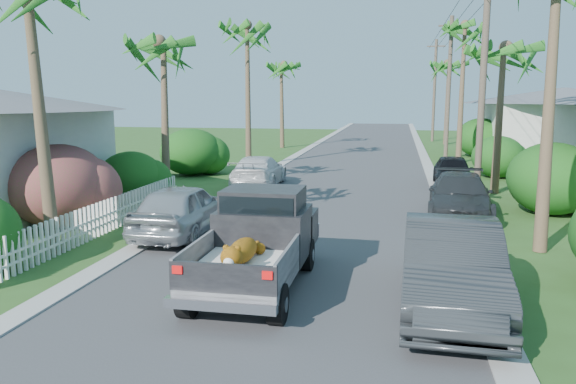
% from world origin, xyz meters
% --- Properties ---
extents(ground, '(120.00, 120.00, 0.00)m').
position_xyz_m(ground, '(0.00, 0.00, 0.00)').
color(ground, '#2F521E').
rests_on(ground, ground).
extents(road, '(8.00, 100.00, 0.02)m').
position_xyz_m(road, '(0.00, 25.00, 0.01)').
color(road, '#38383A').
rests_on(road, ground).
extents(curb_left, '(0.60, 100.00, 0.06)m').
position_xyz_m(curb_left, '(-4.30, 25.00, 0.03)').
color(curb_left, '#A5A39E').
rests_on(curb_left, ground).
extents(curb_right, '(0.60, 100.00, 0.06)m').
position_xyz_m(curb_right, '(4.30, 25.00, 0.03)').
color(curb_right, '#A5A39E').
rests_on(curb_right, ground).
extents(pickup_truck, '(1.98, 5.12, 2.06)m').
position_xyz_m(pickup_truck, '(-0.35, 2.01, 1.01)').
color(pickup_truck, black).
rests_on(pickup_truck, ground).
extents(parked_car_rn, '(1.93, 5.13, 1.67)m').
position_xyz_m(parked_car_rn, '(3.60, 1.13, 0.84)').
color(parked_car_rn, '#2C2F31').
rests_on(parked_car_rn, ground).
extents(parked_car_rm, '(2.38, 5.13, 1.45)m').
position_xyz_m(parked_car_rm, '(4.62, 9.73, 0.73)').
color(parked_car_rm, '#272A2C').
rests_on(parked_car_rm, ground).
extents(parked_car_rf, '(1.74, 4.12, 1.39)m').
position_xyz_m(parked_car_rf, '(5.00, 16.52, 0.70)').
color(parked_car_rf, black).
rests_on(parked_car_rf, ground).
extents(parked_car_ln, '(1.83, 4.54, 1.55)m').
position_xyz_m(parked_car_ln, '(-3.65, 5.69, 0.77)').
color(parked_car_ln, '#ABADB2').
rests_on(parked_car_ln, ground).
extents(parked_car_lf, '(2.13, 4.86, 1.39)m').
position_xyz_m(parked_car_lf, '(-3.60, 14.87, 0.69)').
color(parked_car_lf, silver).
rests_on(parked_car_lf, ground).
extents(palm_l_b, '(4.40, 4.40, 7.40)m').
position_xyz_m(palm_l_b, '(-6.80, 12.00, 6.15)').
color(palm_l_b, brown).
rests_on(palm_l_b, ground).
extents(palm_l_c, '(4.40, 4.40, 9.20)m').
position_xyz_m(palm_l_c, '(-6.00, 22.00, 7.91)').
color(palm_l_c, brown).
rests_on(palm_l_c, ground).
extents(palm_l_d, '(4.40, 4.40, 7.70)m').
position_xyz_m(palm_l_d, '(-6.50, 34.00, 6.44)').
color(palm_l_d, brown).
rests_on(palm_l_d, ground).
extents(palm_r_b, '(4.40, 4.40, 7.20)m').
position_xyz_m(palm_r_b, '(6.60, 15.00, 5.95)').
color(palm_r_b, brown).
rests_on(palm_r_b, ground).
extents(palm_r_c, '(4.40, 4.40, 9.40)m').
position_xyz_m(palm_r_c, '(6.20, 26.00, 8.11)').
color(palm_r_c, brown).
rests_on(palm_r_c, ground).
extents(palm_r_d, '(4.40, 4.40, 8.00)m').
position_xyz_m(palm_r_d, '(6.50, 40.00, 6.74)').
color(palm_r_d, brown).
rests_on(palm_r_d, ground).
extents(shrub_l_b, '(3.00, 3.30, 2.60)m').
position_xyz_m(shrub_l_b, '(-7.80, 6.00, 1.30)').
color(shrub_l_b, '#C21B52').
rests_on(shrub_l_b, ground).
extents(shrub_l_c, '(2.40, 2.64, 2.00)m').
position_xyz_m(shrub_l_c, '(-7.40, 10.00, 1.00)').
color(shrub_l_c, '#1B4C15').
rests_on(shrub_l_c, ground).
extents(shrub_l_d, '(3.20, 3.52, 2.40)m').
position_xyz_m(shrub_l_d, '(-8.00, 18.00, 1.20)').
color(shrub_l_d, '#1B4C15').
rests_on(shrub_l_d, ground).
extents(shrub_r_b, '(3.00, 3.30, 2.50)m').
position_xyz_m(shrub_r_b, '(7.80, 11.00, 1.25)').
color(shrub_r_b, '#1B4C15').
rests_on(shrub_r_b, ground).
extents(shrub_r_c, '(2.60, 2.86, 2.10)m').
position_xyz_m(shrub_r_c, '(7.50, 20.00, 1.05)').
color(shrub_r_c, '#1B4C15').
rests_on(shrub_r_c, ground).
extents(shrub_r_d, '(3.20, 3.52, 2.60)m').
position_xyz_m(shrub_r_d, '(8.00, 30.00, 1.30)').
color(shrub_r_d, '#1B4C15').
rests_on(shrub_r_d, ground).
extents(picket_fence, '(0.10, 11.00, 1.00)m').
position_xyz_m(picket_fence, '(-6.00, 5.50, 0.50)').
color(picket_fence, white).
rests_on(picket_fence, ground).
extents(house_right_far, '(9.00, 8.00, 4.60)m').
position_xyz_m(house_right_far, '(13.00, 30.00, 2.12)').
color(house_right_far, silver).
rests_on(house_right_far, ground).
extents(utility_pole_b, '(1.60, 0.26, 9.00)m').
position_xyz_m(utility_pole_b, '(5.60, 13.00, 4.60)').
color(utility_pole_b, brown).
rests_on(utility_pole_b, ground).
extents(utility_pole_c, '(1.60, 0.26, 9.00)m').
position_xyz_m(utility_pole_c, '(5.60, 28.00, 4.60)').
color(utility_pole_c, brown).
rests_on(utility_pole_c, ground).
extents(utility_pole_d, '(1.60, 0.26, 9.00)m').
position_xyz_m(utility_pole_d, '(5.60, 43.00, 4.60)').
color(utility_pole_d, brown).
rests_on(utility_pole_d, ground).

